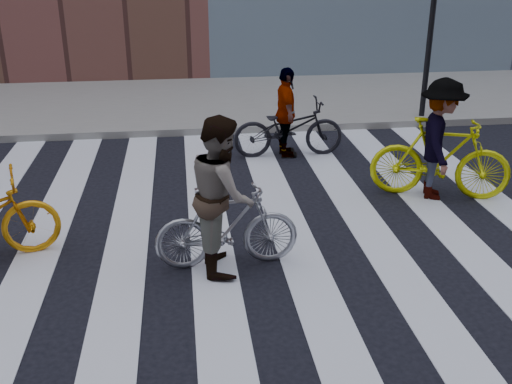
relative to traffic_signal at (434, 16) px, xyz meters
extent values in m
plane|color=black|center=(-4.40, -5.32, -2.28)|extent=(100.00, 100.00, 0.00)
cube|color=gray|center=(-4.40, 2.18, -2.20)|extent=(100.00, 5.00, 0.15)
cube|color=silver|center=(-7.15, -5.32, -2.27)|extent=(0.55, 10.00, 0.01)
cube|color=silver|center=(-6.05, -5.32, -2.27)|extent=(0.55, 10.00, 0.01)
cube|color=silver|center=(-4.95, -5.32, -2.27)|extent=(0.55, 10.00, 0.01)
cube|color=silver|center=(-3.85, -5.32, -2.27)|extent=(0.55, 10.00, 0.01)
cube|color=silver|center=(-2.75, -5.32, -2.27)|extent=(0.55, 10.00, 0.01)
cube|color=silver|center=(-1.65, -5.32, -2.27)|extent=(0.55, 10.00, 0.01)
cylinder|color=black|center=(0.00, 0.08, -0.68)|extent=(0.12, 0.12, 3.20)
imported|color=#9899A1|center=(-4.78, -5.75, -1.76)|extent=(1.75, 0.56, 1.04)
imported|color=#CFD40B|center=(-1.37, -4.00, -1.65)|extent=(2.17, 1.22, 1.26)
imported|color=black|center=(-3.32, -1.79, -1.75)|extent=(2.03, 0.72, 1.06)
imported|color=slate|center=(-4.83, -5.75, -1.33)|extent=(0.75, 0.95, 1.89)
imported|color=slate|center=(-1.42, -4.00, -1.35)|extent=(1.03, 1.35, 1.85)
imported|color=slate|center=(-3.37, -1.79, -1.46)|extent=(0.41, 0.97, 1.64)
camera|label=1|loc=(-5.25, -12.19, 1.37)|focal=42.00mm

